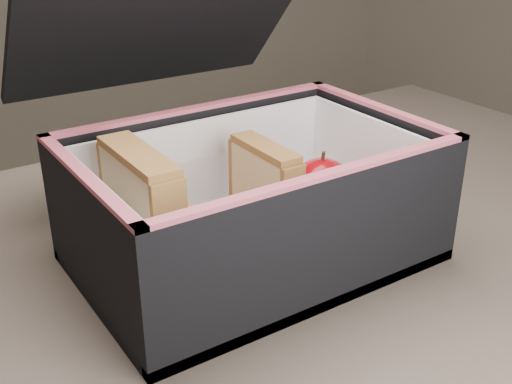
% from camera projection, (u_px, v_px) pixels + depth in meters
% --- Properties ---
extents(kitchen_table, '(1.20, 0.80, 0.75)m').
position_uv_depth(kitchen_table, '(266.00, 358.00, 0.63)').
color(kitchen_table, brown).
rests_on(kitchen_table, ground).
extents(lunch_bag, '(0.32, 0.36, 0.28)m').
position_uv_depth(lunch_bag, '(249.00, 191.00, 0.60)').
color(lunch_bag, black).
rests_on(lunch_bag, kitchen_table).
extents(plastic_tub, '(0.17, 0.12, 0.07)m').
position_uv_depth(plastic_tub, '(208.00, 222.00, 0.59)').
color(plastic_tub, white).
rests_on(plastic_tub, lunch_bag).
extents(sandwich_left, '(0.03, 0.11, 0.12)m').
position_uv_depth(sandwich_left, '(143.00, 215.00, 0.54)').
color(sandwich_left, '#E1BE8B').
rests_on(sandwich_left, plastic_tub).
extents(sandwich_right, '(0.02, 0.09, 0.10)m').
position_uv_depth(sandwich_right, '(265.00, 191.00, 0.61)').
color(sandwich_right, '#E1BE8B').
rests_on(sandwich_right, plastic_tub).
extents(carrot_sticks, '(0.05, 0.13, 0.03)m').
position_uv_depth(carrot_sticks, '(212.00, 237.00, 0.59)').
color(carrot_sticks, orange).
rests_on(carrot_sticks, plastic_tub).
extents(paper_napkin, '(0.10, 0.11, 0.01)m').
position_uv_depth(paper_napkin, '(324.00, 216.00, 0.66)').
color(paper_napkin, white).
rests_on(paper_napkin, lunch_bag).
extents(red_apple, '(0.08, 0.08, 0.07)m').
position_uv_depth(red_apple, '(322.00, 187.00, 0.65)').
color(red_apple, '#7C0001').
rests_on(red_apple, paper_napkin).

